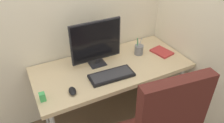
{
  "coord_description": "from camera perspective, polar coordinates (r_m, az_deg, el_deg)",
  "views": [
    {
      "loc": [
        -0.77,
        -1.52,
        1.92
      ],
      "look_at": [
        -0.03,
        -0.07,
        0.83
      ],
      "focal_mm": 34.93,
      "sensor_mm": 36.0,
      "label": 1
    }
  ],
  "objects": [
    {
      "name": "mouse",
      "position": [
        1.8,
        -10.33,
        -7.6
      ],
      "size": [
        0.07,
        0.11,
        0.03
      ],
      "primitive_type": "ellipsoid",
      "rotation": [
        0.0,
        0.0,
        -0.13
      ],
      "color": "black",
      "rests_on": "desk"
    },
    {
      "name": "desk",
      "position": [
        2.11,
        -0.01,
        -2.32
      ],
      "size": [
        1.48,
        0.68,
        0.73
      ],
      "color": "#D1B78C",
      "rests_on": "ground_plane"
    },
    {
      "name": "keyboard",
      "position": [
        1.94,
        -0.11,
        -3.65
      ],
      "size": [
        0.41,
        0.19,
        0.03
      ],
      "color": "black",
      "rests_on": "desk"
    },
    {
      "name": "monitor",
      "position": [
        1.99,
        -4.17,
        5.0
      ],
      "size": [
        0.48,
        0.12,
        0.44
      ],
      "color": "black",
      "rests_on": "desk"
    },
    {
      "name": "pen_holder",
      "position": [
        2.26,
        7.04,
        3.1
      ],
      "size": [
        0.09,
        0.09,
        0.18
      ],
      "color": "slate",
      "rests_on": "desk"
    },
    {
      "name": "desk_clamp_accessory",
      "position": [
        1.78,
        -17.77,
        -8.81
      ],
      "size": [
        0.04,
        0.04,
        0.07
      ],
      "primitive_type": "cube",
      "color": "#3FAD59",
      "rests_on": "desk"
    },
    {
      "name": "notebook",
      "position": [
        2.34,
        12.89,
        2.47
      ],
      "size": [
        0.19,
        0.23,
        0.02
      ],
      "primitive_type": "cube",
      "rotation": [
        0.0,
        0.0,
        0.21
      ],
      "color": "#B23333",
      "rests_on": "desk"
    },
    {
      "name": "ground_plane",
      "position": [
        2.57,
        -0.01,
        -14.56
      ],
      "size": [
        8.0,
        8.0,
        0.0
      ],
      "primitive_type": "plane",
      "color": "brown"
    }
  ]
}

